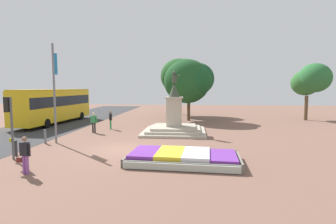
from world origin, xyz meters
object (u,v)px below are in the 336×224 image
pedestrian_crossing_plaza (110,119)px  kerb_bollard_mid_b (45,136)px  traffic_light_near_crossing (9,116)px  kerb_bollard_mid_a (16,147)px  statue_monument (174,123)px  banner_pole (54,91)px  pedestrian_with_handbag (25,153)px  pedestrian_near_planter (94,121)px  flower_planter (182,158)px  city_bus (55,104)px

pedestrian_crossing_plaza → kerb_bollard_mid_b: (-2.58, -6.47, -0.47)m
traffic_light_near_crossing → kerb_bollard_mid_a: traffic_light_near_crossing is taller
statue_monument → kerb_bollard_mid_a: bearing=-135.3°
banner_pole → kerb_bollard_mid_b: bearing=-158.1°
pedestrian_with_handbag → statue_monument: bearing=62.4°
kerb_bollard_mid_b → pedestrian_with_handbag: bearing=-66.8°
pedestrian_near_planter → flower_planter: bearing=-46.7°
pedestrian_near_planter → pedestrian_with_handbag: bearing=-85.2°
statue_monument → kerb_bollard_mid_a: size_ratio=5.81×
statue_monument → pedestrian_crossing_plaza: size_ratio=3.05×
flower_planter → pedestrian_with_handbag: 7.32m
kerb_bollard_mid_b → city_bus: bearing=114.8°
kerb_bollard_mid_a → pedestrian_with_handbag: bearing=-49.6°
kerb_bollard_mid_a → kerb_bollard_mid_b: (-0.14, 3.24, 0.04)m
pedestrian_with_handbag → kerb_bollard_mid_b: (-2.65, 6.19, -0.44)m
banner_pole → pedestrian_crossing_plaza: bearing=72.8°
pedestrian_near_planter → kerb_bollard_mid_a: bearing=-101.9°
banner_pole → kerb_bollard_mid_a: size_ratio=7.57×
flower_planter → pedestrian_near_planter: bearing=133.3°
pedestrian_near_planter → banner_pole: bearing=-104.9°
city_bus → flower_planter: bearing=-44.1°
banner_pole → pedestrian_crossing_plaza: 7.01m
banner_pole → pedestrian_near_planter: (1.11, 4.17, -2.60)m
banner_pole → pedestrian_crossing_plaza: banner_pole is taller
city_bus → kerb_bollard_mid_a: city_bus is taller
city_bus → pedestrian_near_planter: 8.41m
pedestrian_with_handbag → kerb_bollard_mid_a: (-2.51, 2.96, -0.49)m
pedestrian_crossing_plaza → city_bus: bearing=154.6°
statue_monument → banner_pole: banner_pole is taller
statue_monument → kerb_bollard_mid_b: size_ratio=5.31×
pedestrian_near_planter → kerb_bollard_mid_b: 4.80m
flower_planter → pedestrian_crossing_plaza: 12.45m
statue_monument → pedestrian_with_handbag: statue_monument is taller
statue_monument → pedestrian_with_handbag: bearing=-117.6°
flower_planter → traffic_light_near_crossing: traffic_light_near_crossing is taller
traffic_light_near_crossing → pedestrian_near_planter: size_ratio=1.94×
traffic_light_near_crossing → pedestrian_near_planter: 8.59m
pedestrian_near_planter → pedestrian_crossing_plaza: size_ratio=1.01×
city_bus → kerb_bollard_mid_a: size_ratio=12.95×
kerb_bollard_mid_a → kerb_bollard_mid_b: bearing=92.5°
banner_pole → pedestrian_with_handbag: 7.25m
pedestrian_with_handbag → pedestrian_crossing_plaza: size_ratio=1.00×
city_bus → pedestrian_with_handbag: (7.22, -16.06, -1.12)m
banner_pole → flower_planter: bearing=-24.7°
statue_monument → pedestrian_with_handbag: size_ratio=3.07×
traffic_light_near_crossing → flower_planter: bearing=0.7°
pedestrian_near_planter → traffic_light_near_crossing: bearing=-99.4°
flower_planter → kerb_bollard_mid_b: kerb_bollard_mid_b is taller
statue_monument → kerb_bollard_mid_a: statue_monument is taller
statue_monument → traffic_light_near_crossing: statue_monument is taller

